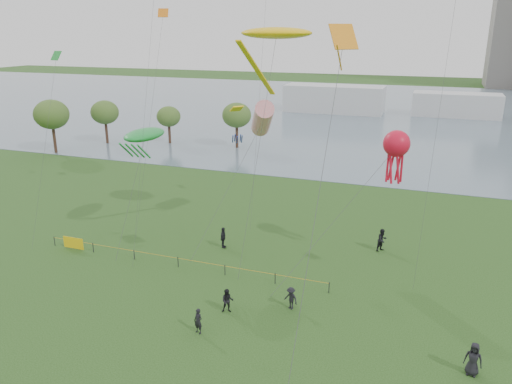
% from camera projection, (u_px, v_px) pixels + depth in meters
% --- Properties ---
extents(lake, '(400.00, 120.00, 0.08)m').
position_uv_depth(lake, '(390.00, 112.00, 114.41)').
color(lake, slate).
rests_on(lake, ground_plane).
extents(pavilion_left, '(22.00, 8.00, 6.00)m').
position_uv_depth(pavilion_left, '(334.00, 99.00, 112.91)').
color(pavilion_left, silver).
rests_on(pavilion_left, ground_plane).
extents(pavilion_right, '(18.00, 7.00, 5.00)m').
position_uv_depth(pavilion_right, '(456.00, 105.00, 107.31)').
color(pavilion_right, silver).
rests_on(pavilion_right, ground_plane).
extents(trees, '(29.45, 17.44, 8.03)m').
position_uv_depth(trees, '(130.00, 115.00, 77.56)').
color(trees, '#372319').
rests_on(trees, ground_plane).
extents(fence, '(24.07, 0.07, 1.05)m').
position_uv_depth(fence, '(112.00, 249.00, 41.03)').
color(fence, black).
rests_on(fence, ground_plane).
extents(spectator_a, '(0.97, 0.87, 1.65)m').
position_uv_depth(spectator_a, '(228.00, 301.00, 32.69)').
color(spectator_a, black).
rests_on(spectator_a, ground_plane).
extents(spectator_b, '(1.16, 0.92, 1.57)m').
position_uv_depth(spectator_b, '(291.00, 298.00, 33.09)').
color(spectator_b, black).
rests_on(spectator_b, ground_plane).
extents(spectator_c, '(0.55, 1.11, 1.84)m').
position_uv_depth(spectator_c, '(223.00, 238.00, 42.43)').
color(spectator_c, black).
rests_on(spectator_c, ground_plane).
extents(spectator_d, '(1.04, 0.77, 1.92)m').
position_uv_depth(spectator_d, '(473.00, 359.00, 26.67)').
color(spectator_d, black).
rests_on(spectator_d, ground_plane).
extents(spectator_f, '(0.69, 0.55, 1.64)m').
position_uv_depth(spectator_f, '(198.00, 321.00, 30.41)').
color(spectator_f, black).
rests_on(spectator_f, ground_plane).
extents(spectator_g, '(1.16, 1.20, 1.95)m').
position_uv_depth(spectator_g, '(382.00, 240.00, 41.81)').
color(spectator_g, black).
rests_on(spectator_g, ground_plane).
extents(kite_stingray, '(5.48, 10.19, 17.97)m').
position_uv_depth(kite_stingray, '(276.00, 34.00, 37.06)').
color(kite_stingray, '#3F3F42').
extents(kite_windsock, '(5.38, 9.50, 12.47)m').
position_uv_depth(kite_windsock, '(262.00, 119.00, 41.91)').
color(kite_windsock, '#3F3F42').
extents(kite_creature, '(2.60, 6.81, 10.00)m').
position_uv_depth(kite_creature, '(144.00, 135.00, 41.06)').
color(kite_creature, '#3F3F42').
extents(kite_octopus, '(8.09, 8.38, 10.90)m').
position_uv_depth(kite_octopus, '(396.00, 145.00, 36.08)').
color(kite_octopus, '#3F3F42').
extents(kite_delta, '(1.54, 12.37, 18.05)m').
position_uv_depth(kite_delta, '(340.00, 56.00, 25.04)').
color(kite_delta, '#3F3F42').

